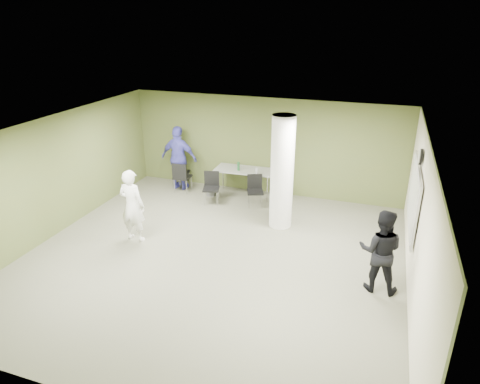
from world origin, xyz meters
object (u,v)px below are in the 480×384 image
at_px(chair_back_left, 181,171).
at_px(man_black, 380,251).
at_px(woman_white, 132,206).
at_px(man_blue, 179,158).
at_px(folding_table, 244,171).

xyz_separation_m(chair_back_left, man_black, (5.90, -3.61, 0.32)).
distance_m(woman_white, man_black, 5.45).
bearing_deg(man_black, woman_white, -0.57).
xyz_separation_m(chair_back_left, man_blue, (0.05, -0.17, 0.46)).
bearing_deg(folding_table, man_blue, -177.97).
xyz_separation_m(woman_white, man_blue, (-0.41, 3.23, 0.10)).
bearing_deg(man_black, chair_back_left, -29.87).
bearing_deg(man_blue, woman_white, 99.35).
bearing_deg(man_black, folding_table, -41.22).
height_order(folding_table, man_black, man_black).
relative_size(man_black, man_blue, 0.86).
height_order(folding_table, man_blue, man_blue).
relative_size(chair_back_left, man_black, 0.52).
relative_size(chair_back_left, woman_white, 0.50).
distance_m(folding_table, man_black, 5.26).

